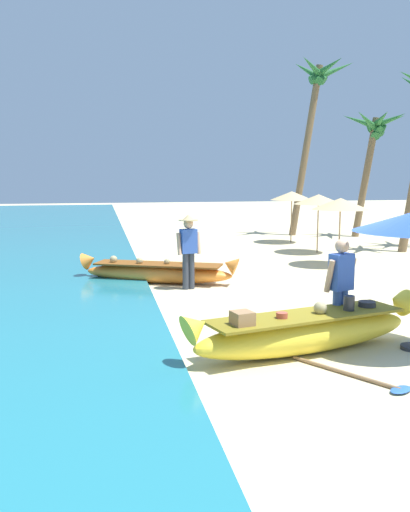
{
  "coord_description": "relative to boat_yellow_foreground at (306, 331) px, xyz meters",
  "views": [
    {
      "loc": [
        -3.98,
        -9.23,
        2.66
      ],
      "look_at": [
        -1.81,
        2.48,
        0.9
      ],
      "focal_mm": 40.5,
      "sensor_mm": 36.0,
      "label": 1
    }
  ],
  "objects": [
    {
      "name": "boat_orange_midground",
      "position": [
        -1.59,
        5.77,
        -0.06
      ],
      "size": [
        3.78,
        2.07,
        0.75
      ],
      "color": "orange",
      "rests_on": "ground"
    },
    {
      "name": "parasol_row_2",
      "position": [
        4.13,
        12.73,
        1.42
      ],
      "size": [
        1.6,
        1.6,
        1.91
      ],
      "color": "#8E6B47",
      "rests_on": "ground"
    },
    {
      "name": "person_tourist_customer",
      "position": [
        0.75,
        0.52,
        0.59
      ],
      "size": [
        0.58,
        0.38,
        1.61
      ],
      "color": "#3D5BA8",
      "rests_on": "ground"
    },
    {
      "name": "palm_tree_leaning_seaward",
      "position": [
        5.9,
        15.13,
        5.29
      ],
      "size": [
        2.75,
        2.34,
        7.24
      ],
      "color": "brown",
      "rests_on": "ground"
    },
    {
      "name": "ground_plane",
      "position": [
        1.01,
        1.4,
        -0.32
      ],
      "size": [
        80.0,
        80.0,
        0.0
      ],
      "primitive_type": "plane",
      "color": "beige"
    },
    {
      "name": "palm_tree_far_behind",
      "position": [
        8.01,
        14.14,
        3.83
      ],
      "size": [
        2.56,
        2.79,
        5.1
      ],
      "color": "brown",
      "rests_on": "ground"
    },
    {
      "name": "boat_yellow_foreground",
      "position": [
        0.0,
        0.0,
        0.0
      ],
      "size": [
        3.95,
        1.67,
        0.86
      ],
      "color": "yellow",
      "rests_on": "ground"
    },
    {
      "name": "parasol_row_1",
      "position": [
        4.08,
        9.96,
        1.42
      ],
      "size": [
        1.6,
        1.6,
        1.91
      ],
      "color": "#8E6B47",
      "rests_on": "ground"
    },
    {
      "name": "person_vendor_hatted",
      "position": [
        -0.99,
        4.89,
        0.66
      ],
      "size": [
        0.58,
        0.44,
        1.7
      ],
      "color": "#333842",
      "rests_on": "ground"
    },
    {
      "name": "paddle",
      "position": [
        0.31,
        -1.22,
        -0.29
      ],
      "size": [
        1.1,
        1.6,
        0.05
      ],
      "color": "#8E6B47",
      "rests_on": "ground"
    },
    {
      "name": "parasol_row_0",
      "position": [
        3.72,
        7.38,
        1.42
      ],
      "size": [
        1.6,
        1.6,
        1.91
      ],
      "color": "#8E6B47",
      "rests_on": "ground"
    }
  ]
}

